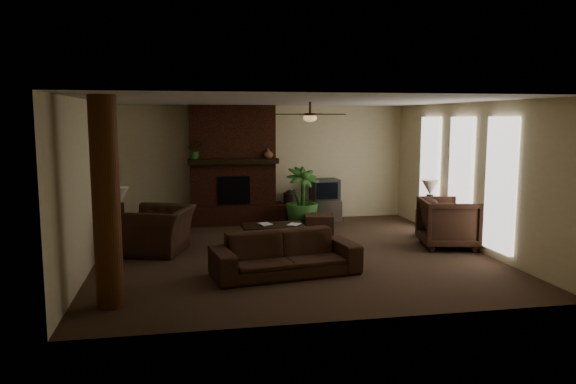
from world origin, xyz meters
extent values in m
plane|color=#4B3525|center=(0.00, 0.00, 0.00)|extent=(7.00, 7.00, 0.00)
plane|color=silver|center=(0.00, 0.00, 2.80)|extent=(7.00, 7.00, 0.00)
plane|color=beige|center=(0.00, 3.50, 1.40)|extent=(7.00, 0.00, 7.00)
plane|color=beige|center=(0.00, -3.50, 1.40)|extent=(7.00, 0.00, 7.00)
plane|color=beige|center=(-3.50, 0.00, 1.40)|extent=(0.00, 7.00, 7.00)
plane|color=beige|center=(3.50, 0.00, 1.40)|extent=(0.00, 7.00, 7.00)
cube|color=#4E2415|center=(-0.80, 3.25, 1.40)|extent=(2.00, 0.50, 2.80)
cube|color=#4E2415|center=(-0.80, 3.15, 0.23)|extent=(2.40, 0.70, 0.45)
cube|color=black|center=(-0.80, 2.99, 0.82)|extent=(0.75, 0.04, 0.65)
cube|color=black|center=(-0.80, 2.97, 1.50)|extent=(2.10, 0.28, 0.12)
cube|color=white|center=(3.45, 1.60, 1.35)|extent=(0.08, 0.85, 2.35)
cube|color=white|center=(3.45, 0.20, 1.35)|extent=(0.08, 0.85, 2.35)
cube|color=white|center=(3.45, -1.20, 1.35)|extent=(0.08, 0.85, 2.35)
cylinder|color=brown|center=(-2.95, -2.40, 1.40)|extent=(0.36, 0.36, 2.80)
cube|color=black|center=(-3.44, 1.80, 1.05)|extent=(0.10, 1.00, 2.10)
cylinder|color=black|center=(0.40, 0.30, 2.68)|extent=(0.04, 0.04, 0.24)
cylinder|color=black|center=(0.40, 0.30, 2.56)|extent=(0.20, 0.20, 0.06)
ellipsoid|color=#F2BF72|center=(0.40, 0.30, 2.50)|extent=(0.26, 0.26, 0.14)
cube|color=black|center=(0.80, 0.30, 2.57)|extent=(0.55, 0.12, 0.01)
cube|color=black|center=(0.00, 0.30, 2.57)|extent=(0.55, 0.12, 0.01)
cube|color=black|center=(0.40, 0.70, 2.57)|extent=(0.12, 0.55, 0.01)
cube|color=black|center=(0.40, -0.10, 2.57)|extent=(0.12, 0.55, 0.01)
imported|color=#3F271B|center=(-0.38, -1.35, 0.46)|extent=(2.42, 1.04, 0.91)
imported|color=#3F271B|center=(-2.43, 0.56, 0.56)|extent=(1.18, 1.48, 1.13)
imported|color=#3F271B|center=(3.08, -0.11, 0.53)|extent=(1.17, 1.22, 1.07)
cube|color=black|center=(-0.25, 0.63, 0.40)|extent=(1.20, 0.70, 0.06)
cube|color=black|center=(-0.75, 0.38, 0.18)|extent=(0.07, 0.07, 0.37)
cube|color=black|center=(0.25, 0.38, 0.18)|extent=(0.07, 0.07, 0.37)
cube|color=black|center=(-0.75, 0.88, 0.18)|extent=(0.07, 0.07, 0.37)
cube|color=black|center=(0.25, 0.88, 0.18)|extent=(0.07, 0.07, 0.37)
cube|color=#3F271B|center=(0.94, 1.70, 0.20)|extent=(0.70, 0.70, 0.40)
cube|color=#ACACAE|center=(1.43, 3.15, 0.25)|extent=(0.93, 0.66, 0.50)
cube|color=#333335|center=(1.44, 3.15, 0.76)|extent=(0.69, 0.56, 0.52)
cube|color=black|center=(1.44, 2.88, 0.76)|extent=(0.52, 0.08, 0.40)
cylinder|color=black|center=(0.58, 3.15, 0.35)|extent=(0.34, 0.34, 0.70)
sphere|color=black|center=(0.58, 3.15, 0.60)|extent=(0.34, 0.34, 0.34)
imported|color=#326026|center=(0.68, 2.30, 0.39)|extent=(1.16, 1.57, 0.78)
cube|color=black|center=(-3.15, 0.96, 0.28)|extent=(0.66, 0.66, 0.55)
cylinder|color=black|center=(-3.15, 0.93, 0.73)|extent=(0.17, 0.17, 0.35)
cone|color=#F1EACC|center=(-3.15, 0.93, 1.05)|extent=(0.43, 0.43, 0.30)
cube|color=black|center=(3.15, 0.88, 0.28)|extent=(0.60, 0.60, 0.55)
cylinder|color=black|center=(3.15, 0.92, 0.73)|extent=(0.16, 0.16, 0.35)
cone|color=#F1EACC|center=(3.15, 0.92, 1.05)|extent=(0.41, 0.41, 0.30)
imported|color=#326026|center=(-1.69, 3.02, 1.72)|extent=(0.41, 0.45, 0.33)
imported|color=brown|center=(0.02, 2.93, 1.67)|extent=(0.23, 0.24, 0.22)
imported|color=#999999|center=(-0.51, 0.60, 0.57)|extent=(0.22, 0.08, 0.29)
imported|color=#999999|center=(0.05, 0.57, 0.58)|extent=(0.19, 0.14, 0.29)
camera|label=1|loc=(-1.94, -9.81, 2.50)|focal=34.31mm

